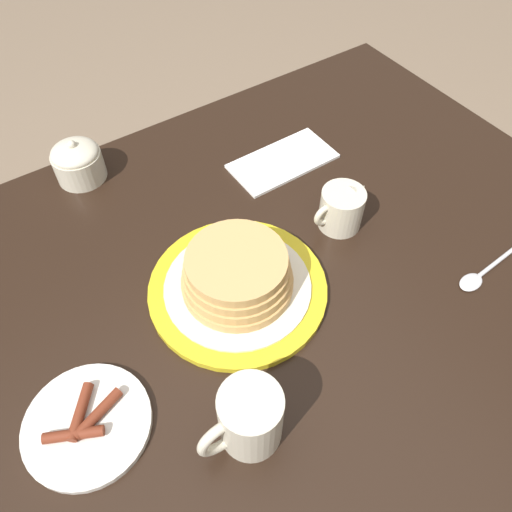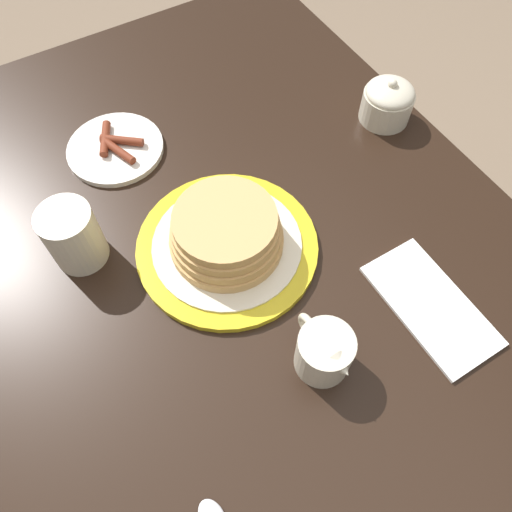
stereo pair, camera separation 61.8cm
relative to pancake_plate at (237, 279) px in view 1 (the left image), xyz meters
name	(u,v)px [view 1 (the left image)]	position (x,y,z in m)	size (l,w,h in m)	color
ground_plane	(263,447)	(-0.03, 0.04, -0.75)	(8.00, 8.00, 0.00)	#7A6651
dining_table	(267,335)	(-0.03, 0.04, -0.15)	(1.25, 0.96, 0.72)	black
pancake_plate	(237,279)	(0.00, 0.00, 0.00)	(0.27, 0.27, 0.08)	gold
side_plate_bacon	(87,424)	(0.27, 0.07, -0.03)	(0.16, 0.16, 0.02)	silver
coffee_mug	(248,419)	(0.11, 0.19, 0.02)	(0.11, 0.08, 0.10)	beige
creamer_pitcher	(342,208)	(-0.22, -0.02, 0.01)	(0.11, 0.07, 0.08)	beige
sugar_bowl	(78,161)	(0.10, -0.38, 0.01)	(0.09, 0.09, 0.08)	beige
napkin	(283,161)	(-0.23, -0.20, -0.03)	(0.20, 0.10, 0.01)	white
spoon	(482,274)	(-0.34, 0.19, -0.03)	(0.16, 0.03, 0.01)	silver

